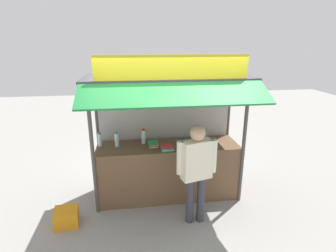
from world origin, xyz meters
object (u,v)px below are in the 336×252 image
at_px(magazine_stack_center, 167,148).
at_px(plastic_crate, 67,217).
at_px(banana_bunch_rightmost, 182,102).
at_px(water_bottle_back_left, 144,137).
at_px(banana_bunch_inner_left, 130,104).
at_px(banana_bunch_inner_right, 164,100).
at_px(water_bottle_rear_center, 100,140).
at_px(magazine_stack_left, 153,144).
at_px(water_bottle_front_right, 200,133).
at_px(vendor_person, 197,166).
at_px(water_bottle_far_left, 117,140).

bearing_deg(magazine_stack_center, plastic_crate, -165.36).
bearing_deg(banana_bunch_rightmost, magazine_stack_center, 128.11).
relative_size(water_bottle_back_left, magazine_stack_center, 1.07).
xyz_separation_m(banana_bunch_inner_left, banana_bunch_inner_right, (0.50, -0.00, 0.04)).
xyz_separation_m(water_bottle_rear_center, banana_bunch_rightmost, (1.32, -0.56, 0.75)).
relative_size(magazine_stack_left, banana_bunch_rightmost, 0.95).
bearing_deg(water_bottle_front_right, magazine_stack_left, -164.57).
height_order(water_bottle_back_left, banana_bunch_inner_right, banana_bunch_inner_right).
distance_m(water_bottle_front_right, plastic_crate, 2.64).
bearing_deg(plastic_crate, water_bottle_rear_center, 55.39).
distance_m(water_bottle_rear_center, magazine_stack_center, 1.16).
bearing_deg(water_bottle_back_left, banana_bunch_rightmost, -46.15).
xyz_separation_m(water_bottle_back_left, magazine_stack_left, (0.16, -0.14, -0.10)).
height_order(water_bottle_front_right, banana_bunch_inner_right, banana_bunch_inner_right).
distance_m(water_bottle_front_right, vendor_person, 1.12).
relative_size(water_bottle_front_right, banana_bunch_rightmost, 0.78).
relative_size(magazine_stack_left, magazine_stack_center, 1.06).
height_order(banana_bunch_inner_right, plastic_crate, banana_bunch_inner_right).
distance_m(water_bottle_front_right, banana_bunch_inner_left, 1.62).
distance_m(water_bottle_rear_center, banana_bunch_inner_right, 1.42).
height_order(water_bottle_back_left, vendor_person, vendor_person).
distance_m(magazine_stack_left, banana_bunch_rightmost, 1.04).
height_order(water_bottle_far_left, plastic_crate, water_bottle_far_left).
height_order(water_bottle_rear_center, water_bottle_far_left, water_bottle_far_left).
bearing_deg(water_bottle_rear_center, magazine_stack_center, -15.12).
distance_m(magazine_stack_left, banana_bunch_inner_right, 0.99).
xyz_separation_m(water_bottle_rear_center, vendor_person, (1.48, -0.92, -0.15)).
bearing_deg(water_bottle_front_right, banana_bunch_inner_left, -150.90).
bearing_deg(plastic_crate, banana_bunch_inner_left, 9.05).
relative_size(water_bottle_far_left, vendor_person, 0.17).
bearing_deg(vendor_person, water_bottle_far_left, 128.74).
height_order(water_bottle_front_right, banana_bunch_rightmost, banana_bunch_rightmost).
distance_m(banana_bunch_rightmost, banana_bunch_inner_right, 0.28).
bearing_deg(banana_bunch_rightmost, water_bottle_front_right, 55.64).
xyz_separation_m(magazine_stack_center, plastic_crate, (-1.62, -0.42, -0.89)).
bearing_deg(plastic_crate, magazine_stack_center, 14.64).
bearing_deg(banana_bunch_inner_left, water_bottle_back_left, 70.85).
relative_size(magazine_stack_center, banana_bunch_rightmost, 0.90).
height_order(magazine_stack_center, banana_bunch_inner_left, banana_bunch_inner_left).
bearing_deg(banana_bunch_inner_left, water_bottle_rear_center, 134.30).
distance_m(water_bottle_far_left, plastic_crate, 1.43).
height_order(water_bottle_rear_center, plastic_crate, water_bottle_rear_center).
bearing_deg(magazine_stack_left, water_bottle_front_right, 15.43).
xyz_separation_m(water_bottle_back_left, banana_bunch_inner_right, (0.29, -0.60, 0.77)).
bearing_deg(magazine_stack_center, magazine_stack_left, 137.44).
bearing_deg(magazine_stack_left, plastic_crate, -156.29).
distance_m(banana_bunch_rightmost, vendor_person, 0.98).
bearing_deg(water_bottle_front_right, magazine_stack_center, -147.00).
xyz_separation_m(water_bottle_far_left, banana_bunch_inner_right, (0.75, -0.52, 0.77)).
distance_m(water_bottle_front_right, banana_bunch_rightmost, 1.14).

